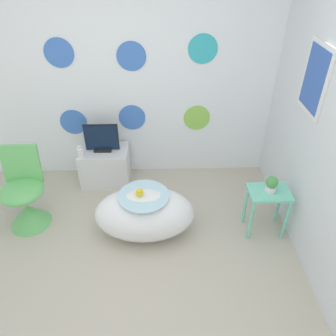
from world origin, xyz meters
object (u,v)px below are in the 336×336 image
object	(u,v)px
bathtub	(145,214)
tv	(102,139)
vase	(80,152)
potted_plant_left	(272,184)
chair	(25,202)

from	to	relation	value
bathtub	tv	distance (m)	1.08
vase	potted_plant_left	distance (m)	2.10
chair	tv	bearing A→B (deg)	44.31
tv	vase	bearing A→B (deg)	-149.25
bathtub	chair	size ratio (longest dim) A/B	1.16
bathtub	tv	xyz separation A→B (m)	(-0.51, 0.89, 0.35)
tv	potted_plant_left	world-z (taller)	tv
tv	vase	world-z (taller)	tv
bathtub	vase	world-z (taller)	vase
bathtub	tv	size ratio (longest dim) A/B	2.52
chair	vase	xyz separation A→B (m)	(0.49, 0.57, 0.24)
chair	potted_plant_left	distance (m)	2.48
chair	vase	size ratio (longest dim) A/B	6.11
chair	vase	bearing A→B (deg)	49.18
vase	potted_plant_left	size ratio (longest dim) A/B	0.82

